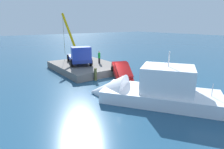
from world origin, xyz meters
TOP-DOWN VIEW (x-y plane):
  - ground at (0.00, 0.00)m, footprint 200.00×200.00m
  - dock at (-6.50, 0.00)m, footprint 10.08×7.52m
  - crane_truck at (-6.77, -0.77)m, footprint 8.65×4.25m
  - dock_worker at (-5.64, 1.79)m, footprint 0.34×0.34m
  - salvaged_car at (0.43, 1.23)m, footprint 4.34×3.23m
  - moored_yacht at (5.94, -1.32)m, footprint 11.34×9.50m
  - piling_near at (-1.27, -1.51)m, footprint 0.32×0.32m
  - piling_mid at (-1.12, 1.62)m, footprint 0.38×0.38m

SIDE VIEW (x-z plane):
  - ground at x=0.00m, z-range 0.00..0.00m
  - dock at x=-6.50m, z-range 0.00..0.90m
  - moored_yacht at x=5.94m, z-range -2.51..3.54m
  - salvaged_car at x=0.43m, z-range -0.77..2.12m
  - piling_near at x=-1.27m, z-range 0.00..1.45m
  - piling_mid at x=-1.12m, z-range 0.00..1.52m
  - dock_worker at x=-5.64m, z-range 0.91..2.65m
  - crane_truck at x=-6.77m, z-range -1.29..5.76m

